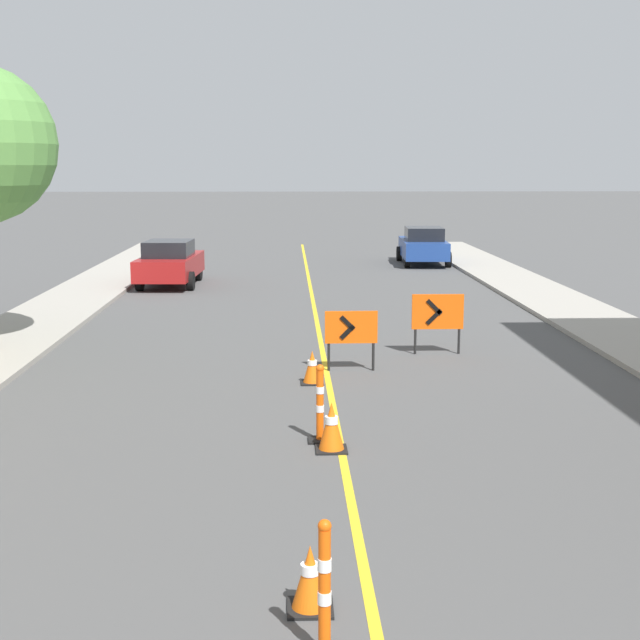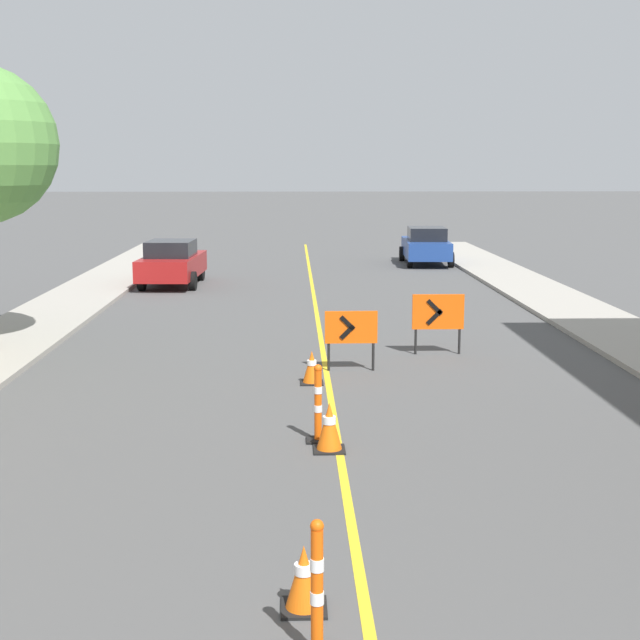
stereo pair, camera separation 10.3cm
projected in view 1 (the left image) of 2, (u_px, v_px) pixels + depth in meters
name	position (u px, v px, depth m)	size (l,w,h in m)	color
lane_stripe	(316.00, 320.00, 24.25)	(0.12, 47.59, 0.01)	gold
sidewalk_left	(43.00, 319.00, 23.97)	(2.49, 47.59, 0.12)	#9E998E
sidewalk_right	(584.00, 316.00, 24.50)	(2.49, 47.59, 0.12)	#9E998E
traffic_cone_second	(310.00, 578.00, 8.34)	(0.44, 0.44, 0.64)	black
traffic_cone_third	(331.00, 427.00, 13.03)	(0.47, 0.47, 0.73)	black
traffic_cone_fourth	(312.00, 367.00, 17.08)	(0.44, 0.44, 0.64)	black
delineator_post_front	(325.00, 597.00, 7.51)	(0.34, 0.34, 1.23)	black
delineator_post_rear	(320.00, 408.00, 13.45)	(0.36, 0.36, 1.20)	black
arrow_barricade_primary	(351.00, 329.00, 18.07)	(1.07, 0.09, 1.24)	#EF560C
arrow_barricade_secondary	(438.00, 313.00, 19.69)	(1.15, 0.08, 1.34)	#EF560C
parked_car_curb_near	(170.00, 263.00, 31.13)	(2.03, 4.39, 1.59)	maroon
parked_car_curb_mid	(423.00, 245.00, 37.96)	(2.02, 4.39, 1.59)	navy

